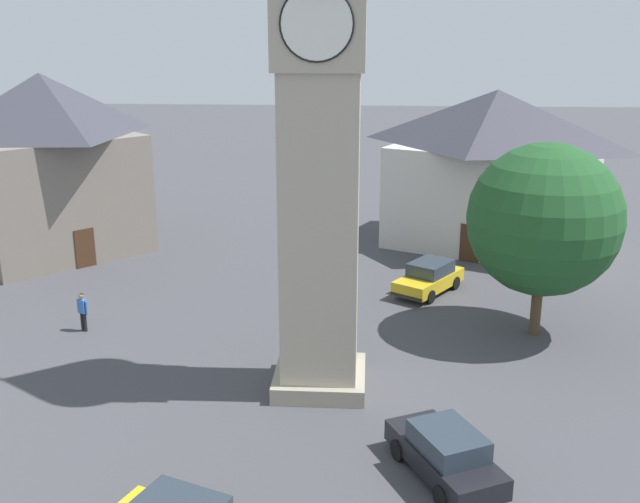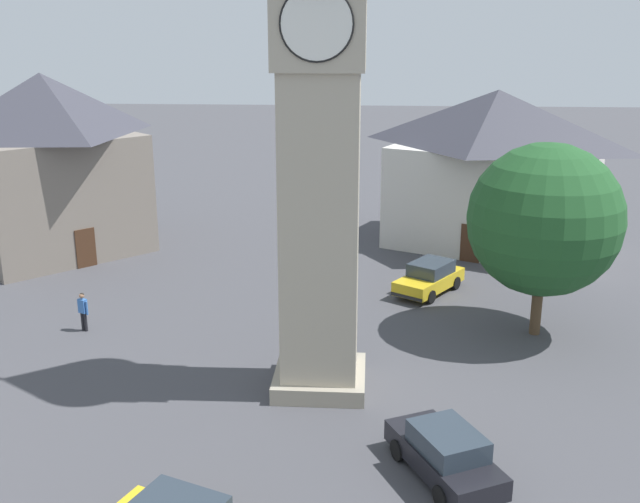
{
  "view_description": "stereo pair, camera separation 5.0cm",
  "coord_description": "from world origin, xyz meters",
  "views": [
    {
      "loc": [
        1.59,
        -23.85,
        12.29
      ],
      "look_at": [
        0.0,
        0.0,
        5.03
      ],
      "focal_mm": 41.44,
      "sensor_mm": 36.0,
      "label": 1
    },
    {
      "loc": [
        1.64,
        -23.85,
        12.29
      ],
      "look_at": [
        0.0,
        0.0,
        5.03
      ],
      "focal_mm": 41.44,
      "sensor_mm": 36.0,
      "label": 2
    }
  ],
  "objects": [
    {
      "name": "tree",
      "position": [
        8.66,
        5.34,
        4.92
      ],
      "size": [
        6.2,
        6.2,
        8.03
      ],
      "color": "brown",
      "rests_on": "ground"
    },
    {
      "name": "building_corner_back",
      "position": [
        8.68,
        18.36,
        4.61
      ],
      "size": [
        13.47,
        11.56,
        9.02
      ],
      "color": "beige",
      "rests_on": "ground"
    },
    {
      "name": "pedestrian",
      "position": [
        -10.29,
        4.33,
        1.01
      ],
      "size": [
        0.51,
        0.35,
        1.69
      ],
      "color": "black",
      "rests_on": "ground"
    },
    {
      "name": "ground_plane",
      "position": [
        0.0,
        0.0,
        0.0
      ],
      "size": [
        200.0,
        200.0,
        0.0
      ],
      "primitive_type": "plane",
      "color": "#424247"
    },
    {
      "name": "clock_tower",
      "position": [
        0.0,
        0.0,
        11.54
      ],
      "size": [
        3.88,
        3.88,
        19.77
      ],
      "color": "gray",
      "rests_on": "ground"
    },
    {
      "name": "car_blue_kerb",
      "position": [
        3.91,
        -5.34,
        0.76
      ],
      "size": [
        3.34,
        4.45,
        1.53
      ],
      "color": "black",
      "rests_on": "ground"
    },
    {
      "name": "building_terrace_right",
      "position": [
        -16.12,
        15.46,
        5.11
      ],
      "size": [
        12.06,
        12.1,
        10.0
      ],
      "color": "slate",
      "rests_on": "ground"
    },
    {
      "name": "car_silver_kerb",
      "position": [
        4.6,
        10.1,
        0.76
      ],
      "size": [
        3.7,
        4.37,
        1.53
      ],
      "color": "gold",
      "rests_on": "ground"
    }
  ]
}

